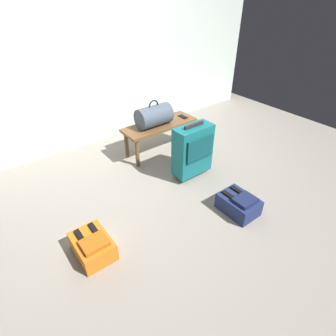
% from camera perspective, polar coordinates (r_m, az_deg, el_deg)
% --- Properties ---
extents(ground_plane, '(6.60, 6.60, 0.00)m').
position_cam_1_polar(ground_plane, '(2.94, -3.59, -6.32)').
color(ground_plane, gray).
extents(back_wall, '(6.00, 0.10, 2.80)m').
position_cam_1_polar(back_wall, '(3.72, -19.97, 24.61)').
color(back_wall, silver).
rests_on(back_wall, ground).
extents(bench, '(1.00, 0.36, 0.41)m').
position_cam_1_polar(bench, '(3.59, -1.76, 8.39)').
color(bench, brown).
rests_on(bench, ground).
extents(duffel_bag_slate, '(0.44, 0.26, 0.34)m').
position_cam_1_polar(duffel_bag_slate, '(3.46, -2.98, 10.91)').
color(duffel_bag_slate, '#475160').
rests_on(duffel_bag_slate, bench).
extents(cell_phone, '(0.07, 0.14, 0.01)m').
position_cam_1_polar(cell_phone, '(3.76, 3.17, 10.74)').
color(cell_phone, black).
rests_on(cell_phone, bench).
extents(suitcase_upright_teal, '(0.45, 0.23, 0.68)m').
position_cam_1_polar(suitcase_upright_teal, '(3.10, 5.26, 3.80)').
color(suitcase_upright_teal, '#14666B').
rests_on(suitcase_upright_teal, ground).
extents(backpack_orange, '(0.28, 0.38, 0.21)m').
position_cam_1_polar(backpack_orange, '(2.44, -15.57, -15.54)').
color(backpack_orange, orange).
rests_on(backpack_orange, ground).
extents(backpack_navy, '(0.28, 0.38, 0.21)m').
position_cam_1_polar(backpack_navy, '(2.81, 14.68, -7.35)').
color(backpack_navy, navy).
rests_on(backpack_navy, ground).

